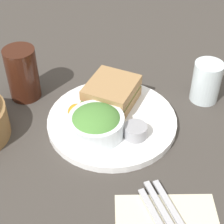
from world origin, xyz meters
name	(u,v)px	position (x,y,z in m)	size (l,w,h in m)	color
ground_plane	(112,124)	(0.00, 0.00, 0.00)	(4.00, 4.00, 0.00)	#3D3833
plate	(112,121)	(0.00, 0.00, 0.01)	(0.31, 0.31, 0.02)	white
sandwich	(111,93)	(0.06, 0.00, 0.05)	(0.16, 0.15, 0.06)	#A37A4C
salad_bowl	(96,123)	(-0.05, 0.04, 0.05)	(0.13, 0.13, 0.06)	white
dressing_cup	(135,131)	(-0.06, -0.05, 0.03)	(0.05, 0.05, 0.03)	#99999E
orange_wedge	(76,112)	(0.00, 0.08, 0.04)	(0.04, 0.04, 0.04)	orange
drink_glass	(22,74)	(0.11, 0.22, 0.07)	(0.08, 0.08, 0.14)	#38190F
napkin	(167,221)	(-0.27, -0.10, 0.00)	(0.12, 0.19, 0.00)	beige
fork	(176,216)	(-0.26, -0.12, 0.01)	(0.18, 0.01, 0.01)	#B2B2B7
knife	(167,219)	(-0.27, -0.10, 0.01)	(0.18, 0.01, 0.01)	#B2B2B7
spoon	(159,223)	(-0.27, -0.08, 0.01)	(0.16, 0.01, 0.01)	#B2B2B7
water_glass	(206,82)	(0.09, -0.24, 0.05)	(0.07, 0.07, 0.11)	silver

